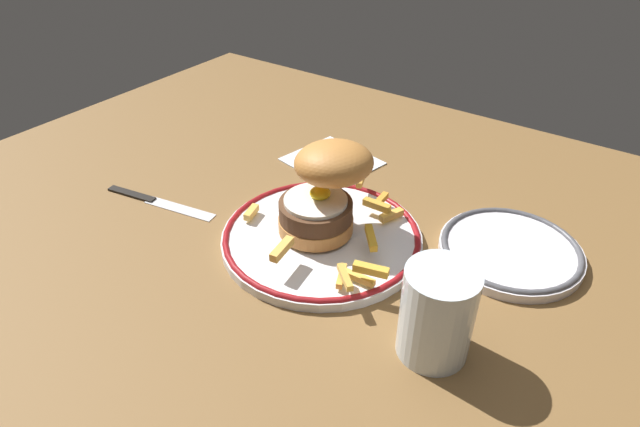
{
  "coord_description": "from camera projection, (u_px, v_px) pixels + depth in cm",
  "views": [
    {
      "loc": [
        29.56,
        -44.42,
        42.0
      ],
      "look_at": [
        -1.48,
        -0.36,
        4.6
      ],
      "focal_mm": 30.06,
      "sensor_mm": 36.0,
      "label": 1
    }
  ],
  "objects": [
    {
      "name": "ground_plane",
      "position": [
        331.0,
        258.0,
        0.69
      ],
      "size": [
        125.63,
        97.08,
        4.0
      ],
      "primitive_type": "cube",
      "color": "brown"
    },
    {
      "name": "dinner_plate",
      "position": [
        320.0,
        238.0,
        0.68
      ],
      "size": [
        25.4,
        25.4,
        1.6
      ],
      "color": "silver",
      "rests_on": "ground_plane"
    },
    {
      "name": "burger",
      "position": [
        326.0,
        186.0,
        0.65
      ],
      "size": [
        13.92,
        13.8,
        11.94
      ],
      "color": "#BC7A3C",
      "rests_on": "dinner_plate"
    },
    {
      "name": "fries_pile",
      "position": [
        346.0,
        230.0,
        0.66
      ],
      "size": [
        22.64,
        22.56,
        2.97
      ],
      "color": "gold",
      "rests_on": "dinner_plate"
    },
    {
      "name": "water_glass",
      "position": [
        436.0,
        319.0,
        0.52
      ],
      "size": [
        7.15,
        7.15,
        10.04
      ],
      "color": "silver",
      "rests_on": "ground_plane"
    },
    {
      "name": "side_plate",
      "position": [
        510.0,
        250.0,
        0.66
      ],
      "size": [
        17.32,
        17.32,
        1.6
      ],
      "color": "silver",
      "rests_on": "ground_plane"
    },
    {
      "name": "knife",
      "position": [
        151.0,
        199.0,
        0.76
      ],
      "size": [
        17.99,
        4.61,
        0.7
      ],
      "color": "black",
      "rests_on": "ground_plane"
    },
    {
      "name": "napkin",
      "position": [
        332.0,
        161.0,
        0.85
      ],
      "size": [
        15.05,
        14.1,
        0.4
      ],
      "primitive_type": "cube",
      "rotation": [
        0.0,
        0.0,
        -0.2
      ],
      "color": "silver",
      "rests_on": "ground_plane"
    }
  ]
}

